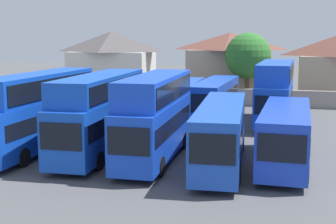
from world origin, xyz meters
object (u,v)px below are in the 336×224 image
Objects in this scene: bus_2 at (100,110)px; bus_5 at (285,133)px; bus_4 at (221,131)px; house_terrace_left at (112,61)px; bus_9 at (275,89)px; bus_7 at (182,98)px; bus_1 at (39,108)px; bus_6 at (128,96)px; bus_8 at (215,98)px; bus_3 at (155,113)px; tree_left_of_lot at (248,56)px; house_terrace_centre at (230,64)px.

bus_5 is (11.33, -0.01, -0.90)m from bus_2.
bus_4 is 36.81m from house_terrace_left.
house_terrace_left is (-10.94, 30.95, 1.20)m from bus_2.
bus_2 is 1.10× the size of bus_9.
bus_7 is 0.97× the size of house_terrace_left.
bus_9 reaches higher than bus_1.
bus_6 is at bearing 174.35° from bus_1.
bus_8 is at bearing -47.71° from house_terrace_left.
bus_3 reaches higher than bus_5.
bus_7 is at bearing -53.19° from house_terrace_left.
bus_5 is at bearing 92.79° from bus_3.
house_terrace_left is at bearing -152.30° from bus_6.
bus_3 is at bearing -23.64° from bus_9.
house_terrace_left reaches higher than bus_7.
bus_7 is 8.09m from bus_9.
bus_7 is (2.33, 13.23, -0.91)m from bus_2.
bus_4 is 1.57× the size of tree_left_of_lot.
house_terrace_centre is at bearing -177.85° from bus_4.
bus_3 is 0.88× the size of bus_4.
bus_6 is at bearing -156.16° from bus_3.
house_terrace_left reaches higher than bus_6.
bus_9 reaches higher than bus_4.
bus_2 reaches higher than bus_6.
bus_8 is at bearing -97.94° from tree_left_of_lot.
bus_3 is 1.02× the size of bus_5.
bus_1 is at bearing -94.27° from bus_3.
bus_6 is 1.05× the size of house_terrace_left.
house_terrace_centre is at bearing -165.63° from bus_5.
bus_4 is 16.97m from bus_6.
house_terrace_left is 1.08× the size of house_terrace_centre.
bus_6 is at bearing -127.27° from tree_left_of_lot.
bus_8 reaches higher than bus_6.
bus_3 is 14.79m from bus_6.
bus_4 is 1.13× the size of house_terrace_left.
bus_6 is 1.08× the size of bus_7.
bus_9 is at bearing 134.08° from bus_1.
bus_9 is at bearing -174.11° from bus_5.
bus_6 is (-10.28, 13.50, -0.05)m from bus_4.
house_terrace_centre reaches higher than tree_left_of_lot.
house_terrace_left reaches higher than house_terrace_centre.
bus_2 is 0.96× the size of bus_4.
bus_6 is at bearing -85.52° from bus_8.
tree_left_of_lot is at bearing -17.31° from house_terrace_left.
house_terrace_centre is at bearing 161.35° from bus_6.
house_terrace_centre reaches higher than bus_1.
bus_1 is 16.31m from bus_8.
bus_1 is 1.11× the size of house_terrace_left.
bus_8 reaches higher than bus_7.
bus_9 is 12.81m from tree_left_of_lot.
house_terrace_centre is at bearing 177.34° from bus_3.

